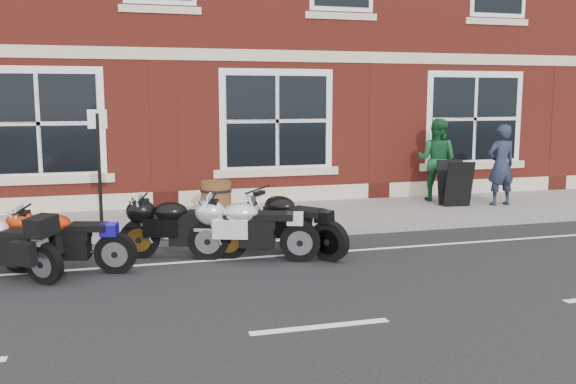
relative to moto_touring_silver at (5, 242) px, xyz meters
name	(u,v)px	position (x,y,z in m)	size (l,w,h in m)	color
ground	(258,261)	(3.60, -0.03, -0.51)	(80.00, 80.00, 0.00)	black
sidewalk	(224,221)	(3.60, 2.97, -0.45)	(30.00, 3.00, 0.12)	slate
kerb	(240,237)	(3.60, 1.39, -0.45)	(30.00, 0.16, 0.12)	slate
moto_touring_silver	(5,242)	(0.00, 0.00, 0.00)	(1.56, 1.30, 1.26)	black
moto_sport_red	(66,238)	(0.80, 0.05, -0.01)	(1.91, 0.69, 0.88)	black
moto_sport_black	(181,225)	(2.49, 0.46, 0.01)	(1.96, 0.73, 0.91)	black
moto_sport_silver	(251,227)	(3.51, 0.01, 0.02)	(1.97, 0.81, 0.92)	black
moto_naked_black	(290,221)	(4.21, 0.26, 0.03)	(1.37, 1.75, 0.94)	black
pedestrian_left	(501,165)	(9.78, 2.81, 0.50)	(0.65, 0.43, 1.79)	#1C2233
pedestrian_right	(437,160)	(8.74, 3.80, 0.56)	(0.92, 0.72, 1.90)	#164E28
a_board_sign	(455,183)	(8.75, 2.98, 0.11)	(0.61, 0.40, 1.01)	black
barrel_planter	(216,198)	(3.50, 3.25, -0.04)	(0.64, 0.64, 0.71)	#542B16
parking_sign	(99,166)	(1.29, 1.52, 0.87)	(0.31, 0.06, 2.18)	black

